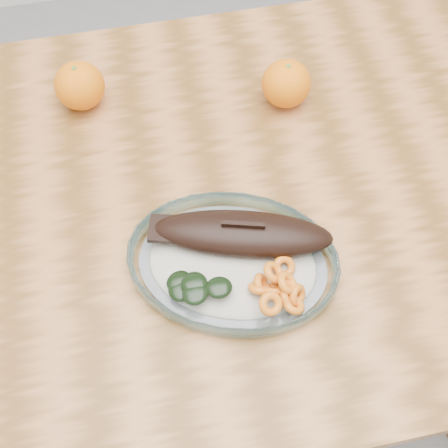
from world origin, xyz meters
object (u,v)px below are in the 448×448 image
(orange_left, at_px, (80,86))
(orange_right, at_px, (286,84))
(dining_table, at_px, (216,225))
(plated_meal, at_px, (233,260))

(orange_left, relative_size, orange_right, 1.01)
(orange_left, distance_m, orange_right, 0.34)
(dining_table, bearing_deg, orange_right, 46.87)
(plated_meal, xyz_separation_m, orange_right, (0.15, 0.29, 0.02))
(dining_table, distance_m, orange_left, 0.32)
(plated_meal, xyz_separation_m, orange_left, (-0.18, 0.35, 0.02))
(orange_left, height_order, orange_right, same)
(plated_meal, height_order, orange_right, same)
(plated_meal, bearing_deg, orange_right, 82.67)
(orange_left, bearing_deg, orange_right, -10.77)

